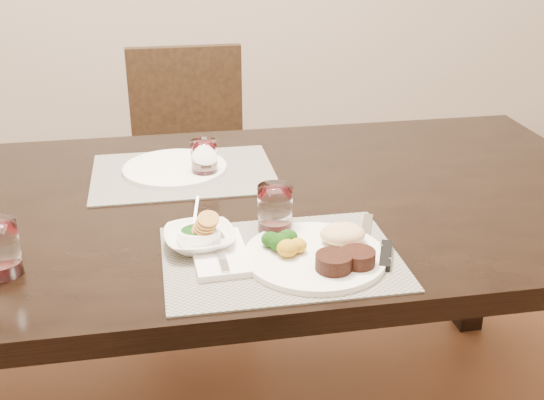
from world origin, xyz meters
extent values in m
cube|color=black|center=(0.00, 0.00, 0.72)|extent=(2.00, 1.00, 0.05)
cube|color=black|center=(0.92, 0.42, 0.35)|extent=(0.08, 0.08, 0.70)
cube|color=black|center=(0.00, 0.85, 0.43)|extent=(0.42, 0.42, 0.04)
cube|color=black|center=(-0.18, 0.67, 0.21)|extent=(0.04, 0.04, 0.41)
cube|color=black|center=(0.18, 0.67, 0.21)|extent=(0.04, 0.04, 0.41)
cube|color=black|center=(-0.18, 1.03, 0.21)|extent=(0.04, 0.04, 0.41)
cube|color=black|center=(0.18, 1.03, 0.21)|extent=(0.04, 0.04, 0.41)
cube|color=black|center=(0.00, 1.04, 0.68)|extent=(0.42, 0.04, 0.45)
cube|color=gray|center=(0.10, -0.31, 0.75)|extent=(0.46, 0.34, 0.00)
cube|color=gray|center=(-0.06, 0.17, 0.75)|extent=(0.46, 0.34, 0.00)
cylinder|color=white|center=(0.17, -0.33, 0.76)|extent=(0.28, 0.28, 0.01)
cylinder|color=black|center=(0.19, -0.39, 0.78)|extent=(0.07, 0.07, 0.03)
cylinder|color=black|center=(0.24, -0.38, 0.78)|extent=(0.07, 0.07, 0.03)
ellipsoid|color=#DDBC84|center=(0.23, -0.29, 0.78)|extent=(0.09, 0.08, 0.04)
ellipsoid|color=#15490E|center=(0.10, -0.30, 0.78)|extent=(0.04, 0.04, 0.04)
ellipsoid|color=#C28518|center=(0.11, -0.33, 0.78)|extent=(0.04, 0.04, 0.03)
cube|color=white|center=(-0.02, -0.29, 0.76)|extent=(0.11, 0.19, 0.01)
cube|color=silver|center=(-0.02, -0.31, 0.77)|extent=(0.02, 0.13, 0.01)
cube|color=silver|center=(-0.01, -0.22, 0.77)|extent=(0.03, 0.05, 0.00)
cube|color=silver|center=(0.30, -0.23, 0.76)|extent=(0.07, 0.15, 0.00)
cube|color=black|center=(0.30, -0.35, 0.76)|extent=(0.06, 0.11, 0.01)
imported|color=white|center=(-0.05, -0.24, 0.77)|extent=(0.15, 0.15, 0.03)
cylinder|color=#B67B39|center=(-0.05, -0.24, 0.80)|extent=(0.04, 0.05, 0.04)
cylinder|color=white|center=(-0.05, -0.23, 0.77)|extent=(0.09, 0.09, 0.03)
cylinder|color=#0D3A0D|center=(-0.05, -0.23, 0.78)|extent=(0.07, 0.07, 0.01)
cube|color=silver|center=(-0.05, -0.17, 0.80)|extent=(0.01, 0.06, 0.04)
cylinder|color=silver|center=(0.11, -0.19, 0.80)|extent=(0.07, 0.07, 0.10)
cylinder|color=#340406|center=(0.11, -0.19, 0.77)|extent=(0.06, 0.06, 0.03)
cylinder|color=white|center=(-0.08, 0.19, 0.76)|extent=(0.27, 0.27, 0.01)
cylinder|color=silver|center=(-0.01, 0.14, 0.80)|extent=(0.07, 0.07, 0.09)
cylinder|color=#340406|center=(-0.01, 0.14, 0.77)|extent=(0.06, 0.06, 0.02)
cylinder|color=#340406|center=(-0.43, -0.27, 0.76)|extent=(0.07, 0.07, 0.03)
camera|label=1|loc=(-0.12, -1.46, 1.40)|focal=45.00mm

